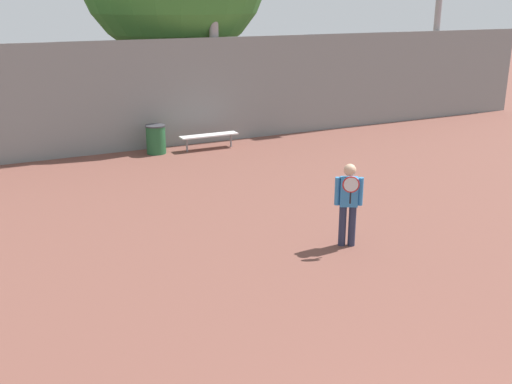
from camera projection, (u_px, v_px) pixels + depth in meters
The scene contains 4 objects.
tennis_player at pixel (349, 200), 11.24m from camera, with size 0.52×0.50×1.62m.
bench_courtside_near at pixel (209, 136), 18.79m from camera, with size 1.87×0.40×0.46m.
trash_bin at pixel (156, 139), 18.25m from camera, with size 0.62×0.62×0.88m.
back_fence at pixel (95, 99), 17.78m from camera, with size 34.33×0.06×3.37m.
Camera 1 is at (-3.60, -2.08, 4.52)m, focal length 42.00 mm.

